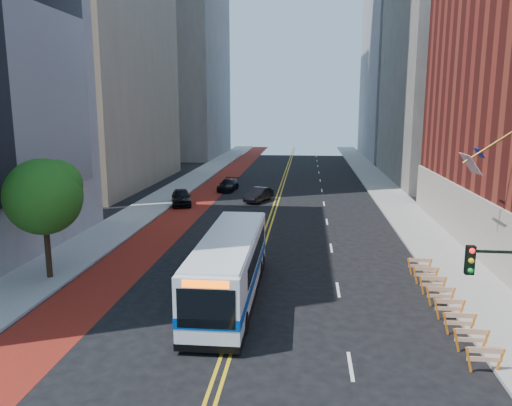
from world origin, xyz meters
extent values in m
plane|color=black|center=(0.00, 0.00, 0.00)|extent=(160.00, 160.00, 0.00)
cube|color=gray|center=(-12.00, 30.00, 0.07)|extent=(4.00, 140.00, 0.15)
cube|color=gray|center=(12.00, 30.00, 0.07)|extent=(4.00, 140.00, 0.15)
cube|color=maroon|center=(-8.10, 30.00, 0.00)|extent=(3.60, 140.00, 0.01)
cube|color=gold|center=(-0.18, 30.00, 0.00)|extent=(0.14, 140.00, 0.01)
cube|color=gold|center=(0.18, 30.00, 0.00)|extent=(0.14, 140.00, 0.01)
cube|color=silver|center=(4.80, -2.00, 0.01)|extent=(0.14, 2.20, 0.01)
cube|color=silver|center=(4.80, 6.00, 0.01)|extent=(0.14, 2.20, 0.01)
cube|color=silver|center=(4.80, 14.00, 0.01)|extent=(0.14, 2.20, 0.01)
cube|color=silver|center=(4.80, 22.00, 0.01)|extent=(0.14, 2.20, 0.01)
cube|color=silver|center=(4.80, 30.00, 0.01)|extent=(0.14, 2.20, 0.01)
cube|color=silver|center=(4.80, 38.00, 0.01)|extent=(0.14, 2.20, 0.01)
cube|color=silver|center=(4.80, 46.00, 0.01)|extent=(0.14, 2.20, 0.01)
cube|color=silver|center=(4.80, 54.00, 0.01)|extent=(0.14, 2.20, 0.01)
cube|color=silver|center=(4.80, 62.00, 0.01)|extent=(0.14, 2.20, 0.01)
cube|color=silver|center=(4.80, 70.00, 0.01)|extent=(0.14, 2.20, 0.01)
cube|color=silver|center=(4.80, 78.00, 0.01)|extent=(0.14, 2.20, 0.01)
cube|color=silver|center=(4.80, 86.00, 0.01)|extent=(0.14, 2.20, 0.01)
cube|color=#9E9384|center=(14.05, 12.00, 2.00)|extent=(0.50, 36.00, 4.00)
cube|color=black|center=(14.15, 13.00, 1.10)|extent=(0.35, 2.80, 2.20)
cube|color=black|center=(14.15, 20.00, 1.10)|extent=(0.35, 2.80, 2.20)
cylinder|color=#A57F33|center=(12.70, 8.00, 7.60)|extent=(2.85, 0.12, 2.05)
cube|color=#B21419|center=(11.70, 8.00, 6.60)|extent=(0.75, 1.90, 1.05)
cube|color=navy|center=(12.25, 8.45, 7.15)|extent=(0.39, 0.85, 0.52)
cube|color=slate|center=(23.00, 48.00, 20.00)|extent=(18.00, 26.00, 40.00)
cube|color=gray|center=(24.00, 78.00, 27.50)|extent=(20.00, 28.00, 55.00)
cube|color=orange|center=(9.05, -2.00, 0.50)|extent=(0.32, 0.06, 0.99)
cube|color=orange|center=(10.15, -2.00, 0.50)|extent=(0.32, 0.06, 0.99)
cube|color=orange|center=(9.60, -2.00, 0.90)|extent=(1.25, 0.05, 0.22)
cube|color=orange|center=(9.60, -2.00, 0.55)|extent=(1.25, 0.05, 0.18)
cube|color=orange|center=(9.05, -0.45, 0.50)|extent=(0.32, 0.06, 0.99)
cube|color=orange|center=(10.15, -0.45, 0.50)|extent=(0.32, 0.06, 0.99)
cube|color=orange|center=(9.60, -0.45, 0.90)|extent=(1.25, 0.05, 0.22)
cube|color=orange|center=(9.60, -0.45, 0.55)|extent=(1.25, 0.05, 0.18)
cube|color=orange|center=(9.05, 1.10, 0.50)|extent=(0.32, 0.06, 0.99)
cube|color=orange|center=(10.15, 1.10, 0.50)|extent=(0.32, 0.06, 0.99)
cube|color=orange|center=(9.60, 1.10, 0.90)|extent=(1.25, 0.05, 0.22)
cube|color=orange|center=(9.60, 1.10, 0.55)|extent=(1.25, 0.05, 0.18)
cube|color=orange|center=(9.05, 2.65, 0.50)|extent=(0.32, 0.06, 0.99)
cube|color=orange|center=(10.15, 2.65, 0.50)|extent=(0.32, 0.06, 0.99)
cube|color=orange|center=(9.60, 2.65, 0.90)|extent=(1.25, 0.05, 0.22)
cube|color=orange|center=(9.60, 2.65, 0.55)|extent=(1.25, 0.05, 0.18)
cube|color=orange|center=(9.05, 4.20, 0.50)|extent=(0.32, 0.06, 0.99)
cube|color=orange|center=(10.15, 4.20, 0.50)|extent=(0.32, 0.06, 0.99)
cube|color=orange|center=(9.60, 4.20, 0.90)|extent=(1.25, 0.05, 0.22)
cube|color=orange|center=(9.60, 4.20, 0.55)|extent=(1.25, 0.05, 0.18)
cube|color=orange|center=(9.05, 5.75, 0.50)|extent=(0.32, 0.06, 0.99)
cube|color=orange|center=(10.15, 5.75, 0.50)|extent=(0.32, 0.06, 0.99)
cube|color=orange|center=(9.60, 5.75, 0.90)|extent=(1.25, 0.05, 0.22)
cube|color=orange|center=(9.60, 5.75, 0.55)|extent=(1.25, 0.05, 0.18)
cube|color=orange|center=(9.05, 7.30, 0.50)|extent=(0.32, 0.06, 0.99)
cube|color=orange|center=(10.15, 7.30, 0.50)|extent=(0.32, 0.06, 0.99)
cube|color=orange|center=(9.60, 7.30, 0.90)|extent=(1.25, 0.05, 0.22)
cube|color=orange|center=(9.60, 7.30, 0.55)|extent=(1.25, 0.05, 0.18)
cube|color=orange|center=(9.05, 8.85, 0.50)|extent=(0.32, 0.06, 0.99)
cube|color=orange|center=(10.15, 8.85, 0.50)|extent=(0.32, 0.06, 0.99)
cube|color=orange|center=(9.60, 8.85, 0.90)|extent=(1.25, 0.05, 0.22)
cube|color=orange|center=(9.60, 8.85, 0.55)|extent=(1.25, 0.05, 0.18)
cylinder|color=black|center=(-11.30, 6.00, 1.75)|extent=(0.32, 0.32, 3.20)
sphere|color=#134B10|center=(-11.30, 6.00, 4.75)|extent=(4.20, 4.20, 4.20)
sphere|color=#134B10|center=(-10.70, 6.40, 5.35)|extent=(2.80, 2.80, 2.80)
sphere|color=#134B10|center=(-11.80, 5.70, 5.15)|extent=(2.40, 2.40, 2.40)
cylinder|color=black|center=(9.30, -3.50, 5.05)|extent=(2.00, 0.10, 0.10)
cube|color=black|center=(8.30, -3.50, 4.75)|extent=(0.28, 0.22, 0.95)
sphere|color=red|center=(8.30, -3.64, 5.10)|extent=(0.18, 0.18, 0.18)
sphere|color=yellow|center=(8.30, -3.64, 4.77)|extent=(0.18, 0.18, 0.18)
sphere|color=#0CA526|center=(8.30, -3.64, 4.44)|extent=(0.18, 0.18, 0.18)
cube|color=silver|center=(-0.73, 4.10, 1.78)|extent=(2.65, 12.03, 2.85)
cube|color=#033891|center=(-0.73, 4.10, 1.35)|extent=(2.69, 12.07, 0.45)
cube|color=black|center=(-0.74, 4.91, 2.25)|extent=(2.69, 8.42, 0.95)
cube|color=black|center=(-0.71, -1.87, 2.00)|extent=(2.29, 0.11, 1.60)
cube|color=black|center=(-0.76, 10.08, 2.20)|extent=(2.08, 0.11, 1.00)
cube|color=#FF5905|center=(-0.71, -1.88, 3.00)|extent=(1.82, 0.09, 0.30)
cube|color=silver|center=(-0.73, 4.10, 3.25)|extent=(2.52, 11.42, 0.12)
cube|color=black|center=(-0.73, 4.10, 0.35)|extent=(2.68, 12.06, 0.30)
cylinder|color=black|center=(-1.90, 0.26, 0.50)|extent=(0.30, 1.00, 1.00)
cylinder|color=black|center=(0.46, 0.26, 0.50)|extent=(0.30, 1.00, 1.00)
cylinder|color=black|center=(-1.93, 7.46, 0.50)|extent=(0.30, 1.00, 1.00)
cylinder|color=black|center=(0.43, 7.47, 0.50)|extent=(0.30, 1.00, 1.00)
cylinder|color=black|center=(-1.94, 8.91, 0.50)|extent=(0.30, 1.00, 1.00)
cylinder|color=black|center=(0.43, 8.92, 0.50)|extent=(0.30, 1.00, 1.00)
imported|color=black|center=(-9.30, 27.94, 0.79)|extent=(3.09, 4.98, 1.58)
imported|color=black|center=(-1.83, 30.55, 0.71)|extent=(2.86, 4.54, 1.41)
imported|color=black|center=(-6.02, 36.87, 0.65)|extent=(2.19, 4.63, 1.31)
camera|label=1|loc=(3.02, -19.50, 9.61)|focal=35.00mm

